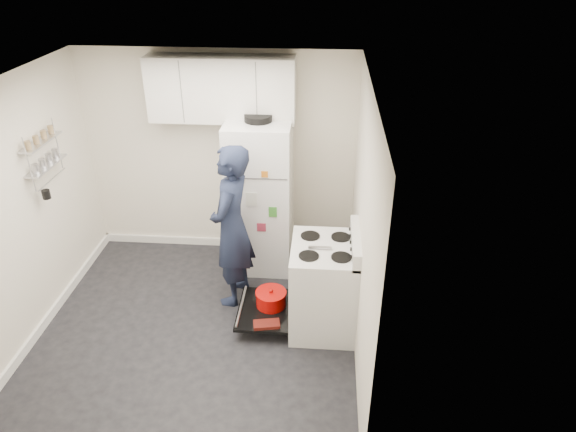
# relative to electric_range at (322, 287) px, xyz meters

# --- Properties ---
(room) EXTENTS (3.21, 3.21, 2.51)m
(room) POSITION_rel_electric_range_xyz_m (-1.29, -0.12, 0.74)
(room) COLOR black
(room) RESTS_ON ground
(electric_range) EXTENTS (0.66, 0.76, 1.10)m
(electric_range) POSITION_rel_electric_range_xyz_m (0.00, 0.00, 0.00)
(electric_range) COLOR silver
(electric_range) RESTS_ON ground
(open_oven_door) EXTENTS (0.55, 0.70, 0.24)m
(open_oven_door) POSITION_rel_electric_range_xyz_m (-0.56, 0.03, -0.27)
(open_oven_door) COLOR black
(open_oven_door) RESTS_ON ground
(refrigerator) EXTENTS (0.72, 0.74, 1.88)m
(refrigerator) POSITION_rel_electric_range_xyz_m (-0.75, 1.10, 0.44)
(refrigerator) COLOR white
(refrigerator) RESTS_ON ground
(upper_cabinets) EXTENTS (1.60, 0.33, 0.70)m
(upper_cabinets) POSITION_rel_electric_range_xyz_m (-1.16, 1.28, 1.63)
(upper_cabinets) COLOR silver
(upper_cabinets) RESTS_ON room
(wall_shelf_rack) EXTENTS (0.14, 0.60, 0.61)m
(wall_shelf_rack) POSITION_rel_electric_range_xyz_m (-2.78, 0.34, 1.21)
(wall_shelf_rack) COLOR #B2B2B7
(wall_shelf_rack) RESTS_ON room
(person) EXTENTS (0.53, 0.72, 1.80)m
(person) POSITION_rel_electric_range_xyz_m (-0.96, 0.39, 0.43)
(person) COLOR #192038
(person) RESTS_ON ground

